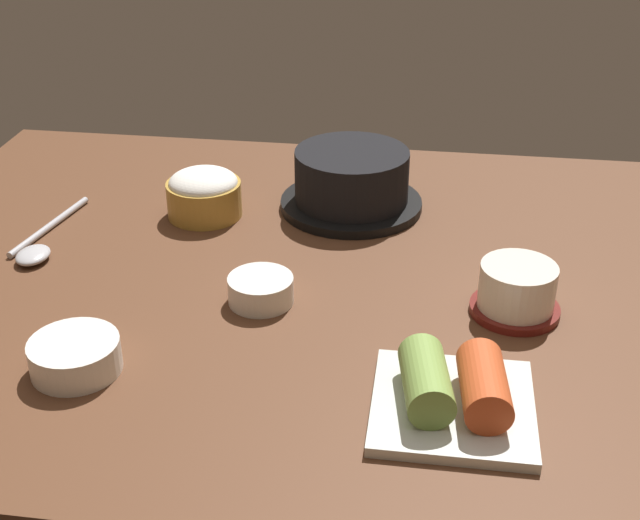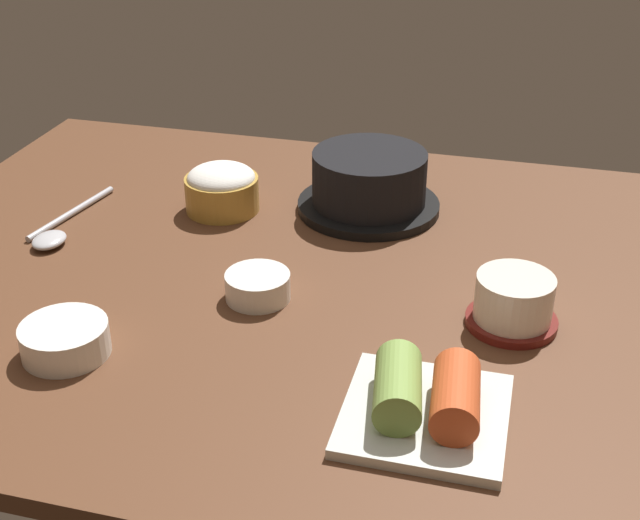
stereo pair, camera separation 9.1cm
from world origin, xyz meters
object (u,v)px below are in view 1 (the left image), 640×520
banchan_cup_center (261,289)px  kimchi_plate (454,393)px  tea_cup_with_saucer (517,290)px  side_bowl_near (75,355)px  rice_bowl (204,193)px  stone_pot (352,181)px  spoon (39,245)px

banchan_cup_center → kimchi_plate: size_ratio=0.49×
kimchi_plate → banchan_cup_center: bearing=142.5°
tea_cup_with_saucer → kimchi_plate: 17.77cm
kimchi_plate → side_bowl_near: kimchi_plate is taller
rice_bowl → banchan_cup_center: rice_bowl is taller
rice_bowl → side_bowl_near: 33.21cm
stone_pot → rice_bowl: 18.22cm
tea_cup_with_saucer → kimchi_plate: size_ratio=0.66×
rice_bowl → banchan_cup_center: size_ratio=1.35×
kimchi_plate → side_bowl_near: size_ratio=1.66×
rice_bowl → banchan_cup_center: (10.94, -19.01, -1.47)cm
rice_bowl → banchan_cup_center: bearing=-60.1°
stone_pot → side_bowl_near: size_ratio=2.15×
side_bowl_near → banchan_cup_center: bearing=44.6°
side_bowl_near → spoon: bearing=121.7°
stone_pot → tea_cup_with_saucer: stone_pot is taller
stone_pot → tea_cup_with_saucer: size_ratio=1.96×
rice_bowl → tea_cup_with_saucer: rice_bowl is taller
rice_bowl → kimchi_plate: 45.87cm
kimchi_plate → rice_bowl: bearing=131.9°
kimchi_plate → spoon: bearing=154.5°
tea_cup_with_saucer → banchan_cup_center: bearing=-176.5°
kimchi_plate → spoon: (-47.06, 22.46, -1.34)cm
stone_pot → banchan_cup_center: (-6.68, -23.60, -2.21)cm
stone_pot → tea_cup_with_saucer: 29.11cm
stone_pot → kimchi_plate: stone_pot is taller
tea_cup_with_saucer → stone_pot: bearing=130.8°
rice_bowl → stone_pot: bearing=14.6°
stone_pot → side_bowl_near: bearing=-119.0°
side_bowl_near → tea_cup_with_saucer: bearing=21.4°
tea_cup_with_saucer → spoon: (-53.08, 5.76, -2.04)cm
spoon → side_bowl_near: bearing=-58.3°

